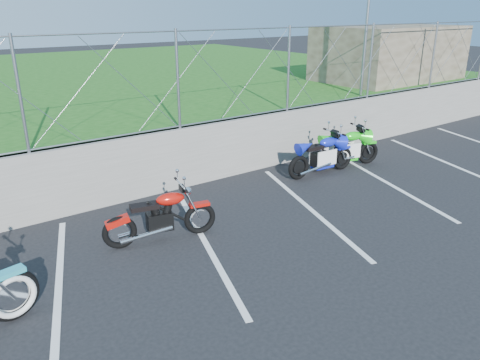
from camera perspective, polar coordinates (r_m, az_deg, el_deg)
ground at (r=7.18m, az=0.03°, el=-10.53°), size 90.00×90.00×0.00m
retaining_wall at (r=9.71m, az=-12.30°, el=1.62°), size 30.00×0.22×1.30m
grass_field at (r=19.07m, az=-25.11°, el=9.25°), size 30.00×20.00×1.30m
stone_building at (r=17.67m, az=17.74°, el=14.55°), size 5.00×3.00×1.80m
chain_link_fence at (r=9.33m, az=-13.06°, el=11.26°), size 28.00×0.03×2.00m
sign_pole at (r=14.05m, az=15.01°, el=16.03°), size 0.08×0.08×3.00m
parking_lines at (r=8.53m, az=2.55°, el=-5.28°), size 18.29×4.31×0.01m
naked_orange at (r=7.87m, az=-9.48°, el=-4.58°), size 1.89×0.67×0.96m
sportbike_green at (r=11.71m, az=12.83°, el=3.62°), size 1.87×0.72×0.99m
sportbike_blue at (r=11.04m, az=10.00°, el=2.81°), size 1.90×0.68×0.99m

